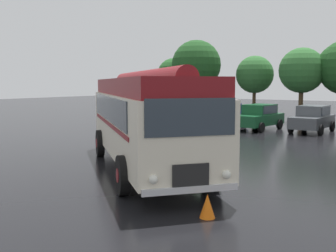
{
  "coord_description": "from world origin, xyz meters",
  "views": [
    {
      "loc": [
        7.37,
        -11.1,
        3.06
      ],
      "look_at": [
        -0.87,
        1.55,
        1.4
      ],
      "focal_mm": 42.0,
      "sensor_mm": 36.0,
      "label": 1
    }
  ],
  "objects_px": {
    "traffic_cone": "(207,206)",
    "car_mid_left": "(259,117)",
    "car_near_left": "(223,115)",
    "car_mid_right": "(313,119)",
    "vintage_bus": "(145,116)"
  },
  "relations": [
    {
      "from": "vintage_bus",
      "to": "car_mid_left",
      "type": "relative_size",
      "value": 2.1
    },
    {
      "from": "car_near_left",
      "to": "car_mid_right",
      "type": "relative_size",
      "value": 1.02
    },
    {
      "from": "traffic_cone",
      "to": "car_mid_right",
      "type": "bearing_deg",
      "value": 95.75
    },
    {
      "from": "car_near_left",
      "to": "car_mid_left",
      "type": "relative_size",
      "value": 1.0
    },
    {
      "from": "car_mid_left",
      "to": "car_mid_right",
      "type": "height_order",
      "value": "same"
    },
    {
      "from": "car_near_left",
      "to": "traffic_cone",
      "type": "distance_m",
      "value": 18.46
    },
    {
      "from": "car_mid_left",
      "to": "traffic_cone",
      "type": "relative_size",
      "value": 7.97
    },
    {
      "from": "traffic_cone",
      "to": "car_mid_left",
      "type": "bearing_deg",
      "value": 106.49
    },
    {
      "from": "vintage_bus",
      "to": "traffic_cone",
      "type": "relative_size",
      "value": 16.71
    },
    {
      "from": "car_near_left",
      "to": "traffic_cone",
      "type": "height_order",
      "value": "car_near_left"
    },
    {
      "from": "car_near_left",
      "to": "car_mid_left",
      "type": "distance_m",
      "value": 2.51
    },
    {
      "from": "vintage_bus",
      "to": "car_near_left",
      "type": "bearing_deg",
      "value": 103.75
    },
    {
      "from": "car_mid_left",
      "to": "traffic_cone",
      "type": "xyz_separation_m",
      "value": [
        5.04,
        -17.02,
        -0.57
      ]
    },
    {
      "from": "vintage_bus",
      "to": "traffic_cone",
      "type": "bearing_deg",
      "value": -38.55
    },
    {
      "from": "car_mid_left",
      "to": "car_mid_right",
      "type": "xyz_separation_m",
      "value": [
        3.26,
        0.6,
        0.0
      ]
    }
  ]
}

